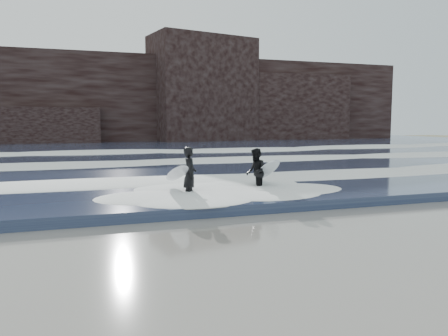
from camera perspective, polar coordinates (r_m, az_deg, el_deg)
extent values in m
plane|color=olive|center=(9.55, 15.48, -9.31)|extent=(120.00, 120.00, 0.00)
cube|color=#273350|center=(37.06, -10.32, 2.31)|extent=(90.00, 52.00, 0.30)
cube|color=black|center=(53.93, -13.00, 8.54)|extent=(70.00, 9.00, 10.00)
ellipsoid|color=white|center=(17.54, -1.06, -0.82)|extent=(60.00, 3.20, 0.20)
ellipsoid|color=white|center=(24.28, -5.99, 1.10)|extent=(60.00, 4.00, 0.24)
ellipsoid|color=white|center=(33.10, -9.35, 2.41)|extent=(60.00, 4.80, 0.30)
imported|color=black|center=(13.73, -4.48, -0.82)|extent=(0.52, 0.69, 1.72)
ellipsoid|color=white|center=(13.68, -6.15, -0.72)|extent=(0.61, 2.10, 0.81)
imported|color=black|center=(14.79, 4.15, -0.53)|extent=(0.80, 0.92, 1.61)
ellipsoid|color=silver|center=(14.95, 5.64, -0.24)|extent=(0.85, 2.15, 0.98)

